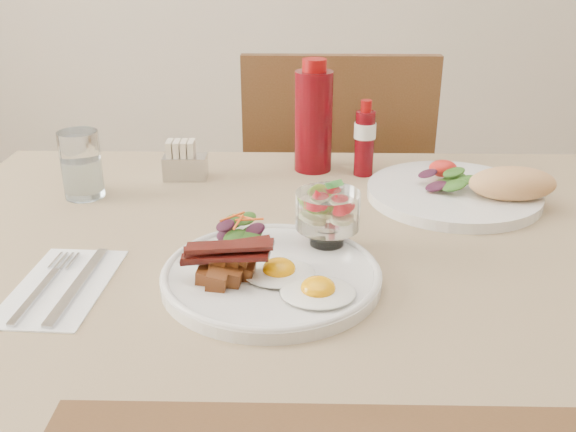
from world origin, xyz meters
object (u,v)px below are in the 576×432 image
(ketchup_bottle, at_px, (314,119))
(sugar_caddy, at_px, (184,163))
(table, at_px, (356,304))
(chair_far, at_px, (333,212))
(main_plate, at_px, (271,276))
(second_plate, at_px, (467,190))
(hot_sauce_bottle, at_px, (365,139))
(fruit_cup, at_px, (328,211))
(water_glass, at_px, (82,168))

(ketchup_bottle, bearing_deg, sugar_caddy, -166.79)
(table, relative_size, chair_far, 1.43)
(main_plate, bearing_deg, chair_far, 81.10)
(main_plate, distance_m, sugar_caddy, 0.42)
(ketchup_bottle, xyz_separation_m, sugar_caddy, (-0.23, -0.05, -0.07))
(sugar_caddy, bearing_deg, table, -45.38)
(main_plate, height_order, second_plate, second_plate)
(hot_sauce_bottle, bearing_deg, sugar_caddy, -175.08)
(main_plate, distance_m, ketchup_bottle, 0.44)
(hot_sauce_bottle, xyz_separation_m, sugar_caddy, (-0.33, -0.03, -0.04))
(fruit_cup, distance_m, ketchup_bottle, 0.35)
(fruit_cup, relative_size, hot_sauce_bottle, 0.64)
(fruit_cup, bearing_deg, water_glass, 152.94)
(water_glass, bearing_deg, hot_sauce_bottle, 13.79)
(table, relative_size, sugar_caddy, 16.97)
(water_glass, bearing_deg, chair_far, 46.32)
(main_plate, relative_size, second_plate, 0.94)
(table, xyz_separation_m, water_glass, (-0.45, 0.19, 0.14))
(ketchup_bottle, height_order, sugar_caddy, ketchup_bottle)
(table, xyz_separation_m, hot_sauce_bottle, (0.03, 0.31, 0.16))
(water_glass, bearing_deg, main_plate, -41.07)
(fruit_cup, bearing_deg, ketchup_bottle, 92.35)
(chair_far, distance_m, hot_sauce_bottle, 0.46)
(main_plate, bearing_deg, sugar_caddy, 114.85)
(fruit_cup, xyz_separation_m, second_plate, (0.24, 0.20, -0.05))
(main_plate, bearing_deg, ketchup_bottle, 82.23)
(chair_far, height_order, water_glass, chair_far)
(second_plate, distance_m, ketchup_bottle, 0.30)
(sugar_caddy, relative_size, water_glass, 0.69)
(fruit_cup, height_order, second_plate, fruit_cup)
(fruit_cup, height_order, hot_sauce_bottle, hot_sauce_bottle)
(table, height_order, sugar_caddy, sugar_caddy)
(second_plate, height_order, ketchup_bottle, ketchup_bottle)
(table, bearing_deg, sugar_caddy, 135.81)
(water_glass, bearing_deg, sugar_caddy, 30.14)
(second_plate, xyz_separation_m, water_glass, (-0.64, 0.01, 0.03))
(chair_far, xyz_separation_m, fruit_cup, (-0.05, -0.67, 0.29))
(hot_sauce_bottle, bearing_deg, chair_far, 95.37)
(fruit_cup, distance_m, sugar_caddy, 0.39)
(chair_far, bearing_deg, water_glass, -133.68)
(table, relative_size, water_glass, 11.76)
(second_plate, bearing_deg, water_glass, 179.55)
(chair_far, distance_m, main_plate, 0.80)
(main_plate, distance_m, water_glass, 0.44)
(fruit_cup, bearing_deg, second_plate, 39.93)
(fruit_cup, relative_size, sugar_caddy, 1.14)
(ketchup_bottle, bearing_deg, main_plate, -97.77)
(table, height_order, ketchup_bottle, ketchup_bottle)
(water_glass, bearing_deg, fruit_cup, -27.06)
(chair_far, xyz_separation_m, water_glass, (-0.45, -0.47, 0.28))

